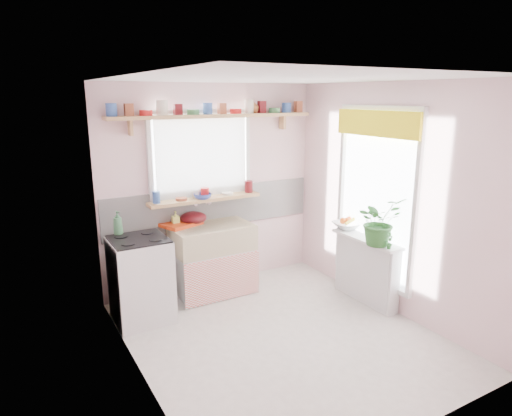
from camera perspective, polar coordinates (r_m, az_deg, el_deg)
room at (r=5.32m, az=4.31°, el=3.22°), size 3.20×3.20×3.20m
sink_unit at (r=5.56m, az=-5.40°, el=-6.39°), size 0.95×0.65×1.11m
cooker at (r=5.04m, az=-14.20°, el=-8.63°), size 0.58×0.58×0.93m
radiator_ledge at (r=5.49m, az=13.61°, el=-7.39°), size 0.22×0.95×0.78m
windowsill at (r=5.52m, az=-6.38°, el=1.12°), size 1.40×0.22×0.04m
pine_shelf at (r=5.44m, az=-5.14°, el=11.39°), size 2.52×0.24×0.04m
shelf_crockery at (r=5.44m, az=-5.16°, el=12.18°), size 2.47×0.11×0.12m
sill_crockery at (r=5.50m, az=-6.40°, el=1.90°), size 1.35×0.11×0.12m
dish_tray at (r=5.49m, az=-9.38°, el=-1.94°), size 0.52×0.45×0.04m
colander at (r=5.53m, az=-7.84°, el=-1.21°), size 0.35×0.35×0.15m
jade_plant at (r=5.07m, az=15.14°, el=-1.61°), size 0.50×0.44×0.53m
fruit_bowl at (r=5.65m, az=11.32°, el=-2.15°), size 0.35×0.35×0.08m
herb_pot at (r=5.01m, az=16.32°, el=-3.85°), size 0.13×0.11×0.20m
soap_bottle_sink at (r=5.45m, az=-10.01°, el=-1.33°), size 0.09×0.09×0.18m
sill_cup at (r=5.52m, az=-7.64°, el=1.75°), size 0.11×0.11×0.09m
sill_bowl at (r=5.43m, az=-6.70°, el=1.47°), size 0.25×0.25×0.07m
shelf_vase at (r=5.74m, az=-0.41°, el=12.61°), size 0.18×0.18×0.17m
cooker_bottle at (r=5.02m, az=-16.90°, el=-1.82°), size 0.13×0.13×0.26m
fruit at (r=5.65m, az=11.35°, el=-1.52°), size 0.20×0.14×0.10m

